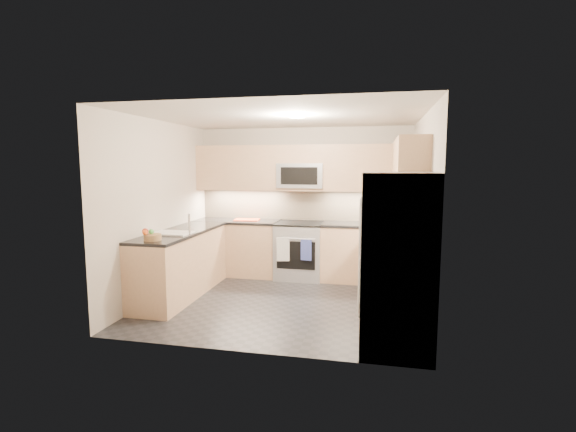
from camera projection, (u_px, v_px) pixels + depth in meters
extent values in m
cube|color=black|center=(283.00, 302.00, 5.74)|extent=(3.60, 3.20, 0.00)
cube|color=beige|center=(282.00, 117.00, 5.44)|extent=(3.60, 3.20, 0.02)
cube|color=#BBB2A3|center=(303.00, 202.00, 7.14)|extent=(3.60, 0.02, 2.50)
cube|color=#BBB2A3|center=(246.00, 230.00, 4.04)|extent=(3.60, 0.02, 2.50)
cube|color=#BBB2A3|center=(160.00, 209.00, 5.96)|extent=(0.02, 3.20, 2.50)
cube|color=#BBB2A3|center=(423.00, 215.00, 5.22)|extent=(0.02, 3.20, 2.50)
cube|color=tan|center=(238.00, 248.00, 7.17)|extent=(1.42, 0.60, 0.90)
cube|color=tan|center=(366.00, 254.00, 6.72)|extent=(1.42, 0.60, 0.90)
cube|color=tan|center=(395.00, 273.00, 5.52)|extent=(0.60, 1.70, 0.90)
cube|color=tan|center=(181.00, 264.00, 6.00)|extent=(0.60, 2.00, 0.90)
cube|color=black|center=(237.00, 221.00, 7.12)|extent=(1.42, 0.63, 0.04)
cube|color=black|center=(367.00, 225.00, 6.67)|extent=(1.42, 0.63, 0.04)
cube|color=black|center=(396.00, 238.00, 5.47)|extent=(0.63, 1.70, 0.04)
cube|color=black|center=(180.00, 232.00, 5.94)|extent=(0.63, 2.00, 0.04)
cube|color=tan|center=(301.00, 168.00, 6.90)|extent=(3.60, 0.35, 0.75)
cube|color=tan|center=(408.00, 169.00, 5.45)|extent=(0.35, 1.95, 0.75)
cube|color=tan|center=(303.00, 205.00, 7.15)|extent=(3.60, 0.01, 0.51)
cube|color=tan|center=(418.00, 215.00, 5.66)|extent=(0.01, 2.30, 0.51)
cube|color=#A6A7AE|center=(300.00, 251.00, 6.92)|extent=(0.76, 0.65, 0.91)
cube|color=black|center=(300.00, 224.00, 6.87)|extent=(0.76, 0.65, 0.03)
cube|color=black|center=(296.00, 255.00, 6.60)|extent=(0.62, 0.02, 0.45)
cylinder|color=#B2B5BA|center=(296.00, 239.00, 6.55)|extent=(0.60, 0.02, 0.02)
cube|color=#93959A|center=(301.00, 176.00, 6.90)|extent=(0.76, 0.40, 0.40)
cube|color=black|center=(299.00, 176.00, 6.70)|extent=(0.60, 0.01, 0.28)
cube|color=#929499|center=(397.00, 262.00, 4.22)|extent=(0.70, 0.90, 1.80)
cylinder|color=#B2B5BA|center=(360.00, 259.00, 4.11)|extent=(0.02, 0.02, 1.20)
cylinder|color=#B2B5BA|center=(361.00, 252.00, 4.46)|extent=(0.02, 0.02, 1.20)
cube|color=white|center=(172.00, 238.00, 5.70)|extent=(0.52, 0.38, 0.16)
cylinder|color=silver|center=(189.00, 224.00, 5.62)|extent=(0.03, 0.03, 0.28)
cylinder|color=#4FBA59|center=(403.00, 220.00, 6.55)|extent=(0.31, 0.31, 0.16)
cube|color=#EA3D16|center=(247.00, 220.00, 7.12)|extent=(0.44, 0.33, 0.01)
cylinder|color=#A0784A|center=(153.00, 237.00, 5.18)|extent=(0.26, 0.26, 0.08)
sphere|color=#B42714|center=(145.00, 231.00, 5.16)|extent=(0.08, 0.08, 0.08)
sphere|color=green|center=(151.00, 232.00, 5.14)|extent=(0.06, 0.06, 0.06)
cube|color=silver|center=(283.00, 249.00, 6.59)|extent=(0.20, 0.06, 0.38)
cube|color=#33418E|center=(306.00, 250.00, 6.52)|extent=(0.17, 0.04, 0.33)
sphere|color=orange|center=(145.00, 232.00, 5.10)|extent=(0.06, 0.06, 0.06)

